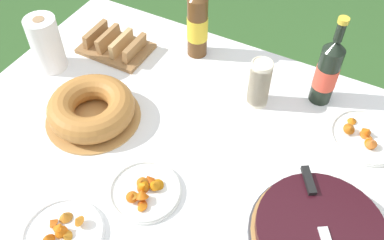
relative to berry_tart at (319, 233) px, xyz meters
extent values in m
cube|color=#A87A47|center=(-0.31, 0.06, -0.05)|extent=(1.81, 1.20, 0.03)
cylinder|color=#A87A47|center=(-1.16, 0.60, -0.43)|extent=(0.06, 0.06, 0.72)
cube|color=white|center=(-0.31, 0.06, -0.03)|extent=(1.82, 1.21, 0.00)
cube|color=white|center=(-0.31, 0.66, -0.08)|extent=(1.82, 0.00, 0.10)
cube|color=white|center=(-1.22, 0.06, -0.08)|extent=(0.00, 1.21, 0.10)
cylinder|color=#38383D|center=(0.00, 0.00, -0.02)|extent=(0.37, 0.37, 0.02)
cylinder|color=#B78447|center=(0.00, 0.00, 0.00)|extent=(0.36, 0.36, 0.01)
cylinder|color=black|center=(0.00, 0.00, 0.02)|extent=(0.34, 0.34, 0.03)
cube|color=black|center=(-0.08, 0.12, 0.04)|extent=(0.07, 0.09, 0.01)
cylinder|color=#B78447|center=(-0.79, 0.07, -0.02)|extent=(0.31, 0.31, 0.01)
torus|color=#AD7033|center=(-0.79, 0.07, 0.02)|extent=(0.28, 0.28, 0.09)
cylinder|color=beige|center=(-0.34, 0.39, 0.02)|extent=(0.07, 0.07, 0.09)
cylinder|color=beige|center=(-0.34, 0.39, 0.03)|extent=(0.07, 0.07, 0.09)
cylinder|color=beige|center=(-0.34, 0.39, 0.05)|extent=(0.07, 0.07, 0.09)
cylinder|color=beige|center=(-0.34, 0.39, 0.06)|extent=(0.07, 0.07, 0.09)
cylinder|color=beige|center=(-0.34, 0.39, 0.07)|extent=(0.07, 0.07, 0.09)
cylinder|color=beige|center=(-0.34, 0.39, 0.08)|extent=(0.07, 0.07, 0.09)
cylinder|color=beige|center=(-0.34, 0.39, 0.10)|extent=(0.07, 0.07, 0.09)
torus|color=beige|center=(-0.34, 0.39, 0.15)|extent=(0.07, 0.07, 0.01)
cylinder|color=brown|center=(-0.64, 0.53, 0.09)|extent=(0.07, 0.07, 0.24)
cylinder|color=yellow|center=(-0.64, 0.53, 0.09)|extent=(0.08, 0.08, 0.09)
cylinder|color=black|center=(-0.15, 0.51, 0.08)|extent=(0.07, 0.07, 0.22)
cylinder|color=#E54C38|center=(-0.15, 0.51, 0.08)|extent=(0.08, 0.08, 0.08)
cone|color=black|center=(-0.15, 0.51, 0.21)|extent=(0.07, 0.07, 0.04)
cylinder|color=black|center=(-0.15, 0.51, 0.26)|extent=(0.03, 0.03, 0.06)
cylinder|color=gold|center=(-0.15, 0.51, 0.30)|extent=(0.03, 0.03, 0.02)
cylinder|color=white|center=(-0.60, -0.31, -0.02)|extent=(0.22, 0.22, 0.01)
torus|color=white|center=(-0.60, -0.31, -0.01)|extent=(0.22, 0.22, 0.01)
cone|color=#A95315|center=(-0.61, -0.31, 0.00)|extent=(0.04, 0.04, 0.03)
cone|color=#D05F0C|center=(-0.61, -0.31, 0.01)|extent=(0.05, 0.05, 0.04)
cone|color=#C0701E|center=(-0.58, -0.27, 0.01)|extent=(0.04, 0.04, 0.04)
cone|color=#B56B1E|center=(-0.63, -0.27, -0.01)|extent=(0.04, 0.04, 0.03)
cone|color=#CF610E|center=(-0.60, -0.32, 0.00)|extent=(0.04, 0.04, 0.03)
cone|color=#BF560F|center=(-0.62, -0.35, 0.00)|extent=(0.04, 0.04, 0.03)
cone|color=#C5781D|center=(-0.59, -0.32, -0.01)|extent=(0.04, 0.05, 0.04)
cone|color=#CD5B0C|center=(-0.60, -0.31, 0.00)|extent=(0.05, 0.05, 0.03)
cone|color=#BF5414|center=(-0.64, -0.30, -0.01)|extent=(0.04, 0.04, 0.04)
cylinder|color=white|center=(0.03, 0.41, -0.02)|extent=(0.23, 0.23, 0.01)
torus|color=white|center=(0.03, 0.41, -0.01)|extent=(0.23, 0.23, 0.01)
cone|color=orange|center=(0.04, 0.40, -0.01)|extent=(0.04, 0.04, 0.03)
cone|color=#AF5712|center=(-0.02, 0.39, 0.01)|extent=(0.05, 0.05, 0.04)
cone|color=#C96913|center=(-0.02, 0.44, -0.01)|extent=(0.04, 0.04, 0.02)
cone|color=#CE550C|center=(0.03, 0.41, 0.01)|extent=(0.04, 0.04, 0.03)
cone|color=#C25F21|center=(0.05, 0.36, 0.01)|extent=(0.05, 0.05, 0.03)
cone|color=#BC5B09|center=(0.05, 0.37, 0.00)|extent=(0.05, 0.04, 0.04)
cone|color=#C35F19|center=(0.02, 0.41, 0.00)|extent=(0.05, 0.05, 0.05)
cylinder|color=white|center=(-0.48, -0.10, -0.02)|extent=(0.21, 0.21, 0.01)
torus|color=white|center=(-0.48, -0.10, -0.01)|extent=(0.21, 0.21, 0.01)
cone|color=#C95A15|center=(-0.48, -0.10, 0.00)|extent=(0.04, 0.04, 0.04)
cone|color=#BB470C|center=(-0.49, -0.06, 0.00)|extent=(0.04, 0.04, 0.04)
cone|color=#AF470F|center=(-0.46, -0.15, -0.01)|extent=(0.04, 0.04, 0.04)
cone|color=#D06E0C|center=(-0.48, -0.10, 0.01)|extent=(0.04, 0.04, 0.03)
cone|color=orange|center=(-0.46, -0.08, 0.01)|extent=(0.04, 0.04, 0.03)
cone|color=#CC6410|center=(-0.46, -0.15, -0.01)|extent=(0.03, 0.03, 0.03)
cone|color=#B7660A|center=(-0.45, -0.07, 0.00)|extent=(0.05, 0.05, 0.04)
cone|color=#B45D13|center=(-0.49, -0.09, 0.01)|extent=(0.05, 0.05, 0.03)
cone|color=#CB550C|center=(-0.47, -0.12, 0.01)|extent=(0.05, 0.06, 0.04)
cone|color=#C9540F|center=(-0.49, -0.14, 0.01)|extent=(0.05, 0.05, 0.03)
cone|color=#A66113|center=(-0.49, -0.13, 0.01)|extent=(0.04, 0.04, 0.03)
cylinder|color=white|center=(-1.08, 0.21, 0.08)|extent=(0.11, 0.11, 0.21)
cylinder|color=#9E7A56|center=(-1.08, 0.21, 0.18)|extent=(0.04, 0.04, 0.00)
cube|color=olive|center=(-0.92, 0.40, -0.02)|extent=(0.26, 0.18, 0.02)
cube|color=#9E7042|center=(-1.01, 0.40, 0.02)|extent=(0.03, 0.14, 0.06)
cube|color=#9E7042|center=(-0.95, 0.40, 0.02)|extent=(0.03, 0.14, 0.06)
cube|color=tan|center=(-0.89, 0.40, 0.02)|extent=(0.02, 0.14, 0.06)
cube|color=#9E7042|center=(-0.83, 0.40, 0.02)|extent=(0.03, 0.14, 0.06)
camera|label=1|loc=(-0.05, -0.62, 1.03)|focal=40.00mm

